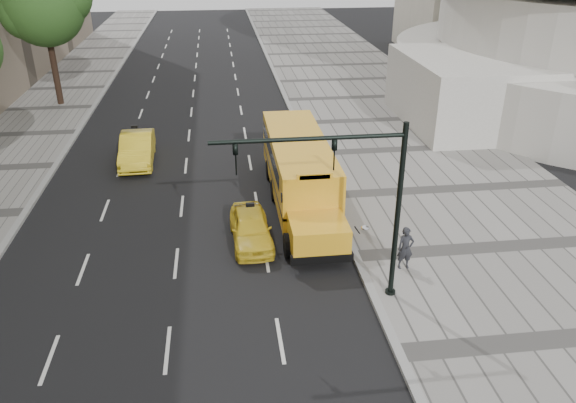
{
  "coord_description": "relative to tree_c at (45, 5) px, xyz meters",
  "views": [
    {
      "loc": [
        1.01,
        -23.88,
        11.69
      ],
      "look_at": [
        3.5,
        -4.0,
        1.9
      ],
      "focal_mm": 35.0,
      "sensor_mm": 36.0,
      "label": 1
    }
  ],
  "objects": [
    {
      "name": "taxi_near",
      "position": [
        12.4,
        -21.62,
        -6.29
      ],
      "size": [
        1.76,
        4.01,
        1.34
      ],
      "primitive_type": "imported",
      "rotation": [
        0.0,
        0.0,
        0.05
      ],
      "color": "yellow",
      "rests_on": "ground"
    },
    {
      "name": "traffic_signal",
      "position": [
        15.59,
        -26.0,
        -2.87
      ],
      "size": [
        6.18,
        0.36,
        6.4
      ],
      "color": "black",
      "rests_on": "ground"
    },
    {
      "name": "tree_c",
      "position": [
        0.0,
        0.0,
        0.0
      ],
      "size": [
        6.1,
        5.42,
        9.63
      ],
      "color": "black",
      "rests_on": "ground"
    },
    {
      "name": "ground",
      "position": [
        10.4,
        -17.85,
        -6.96
      ],
      "size": [
        140.0,
        140.0,
        0.0
      ],
      "primitive_type": "plane",
      "color": "black",
      "rests_on": "ground"
    },
    {
      "name": "taxi_far",
      "position": [
        6.78,
        -12.03,
        -6.16
      ],
      "size": [
        1.91,
        4.94,
        1.6
      ],
      "primitive_type": "imported",
      "rotation": [
        0.0,
        0.0,
        0.04
      ],
      "color": "yellow",
      "rests_on": "ground"
    },
    {
      "name": "curb_far",
      "position": [
        2.4,
        -17.85,
        -6.89
      ],
      "size": [
        0.3,
        140.0,
        0.15
      ],
      "primitive_type": "cube",
      "color": "gray",
      "rests_on": "ground"
    },
    {
      "name": "curb_museum",
      "position": [
        16.4,
        -17.85,
        -6.89
      ],
      "size": [
        0.3,
        140.0,
        0.15
      ],
      "primitive_type": "cube",
      "color": "gray",
      "rests_on": "ground"
    },
    {
      "name": "sidewalk_museum",
      "position": [
        22.4,
        -17.85,
        -6.89
      ],
      "size": [
        12.0,
        140.0,
        0.15
      ],
      "primitive_type": "cube",
      "color": "gray",
      "rests_on": "ground"
    },
    {
      "name": "pedestrian",
      "position": [
        17.97,
        -24.46,
        -5.97
      ],
      "size": [
        0.62,
        0.41,
        1.68
      ],
      "primitive_type": "imported",
      "rotation": [
        0.0,
        0.0,
        0.01
      ],
      "color": "#24252A",
      "rests_on": "sidewalk_museum"
    },
    {
      "name": "school_bus",
      "position": [
        14.9,
        -18.01,
        -5.2
      ],
      "size": [
        2.96,
        11.56,
        3.19
      ],
      "color": "gold",
      "rests_on": "ground"
    }
  ]
}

